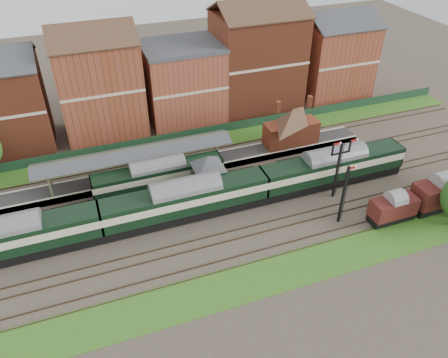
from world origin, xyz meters
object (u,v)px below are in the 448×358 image
object	(u,v)px
goods_van_a	(393,208)
semaphore_bracket	(338,166)
dmu_train	(186,200)
signal_box	(209,175)
platform_railcar	(159,176)

from	to	relation	value
goods_van_a	semaphore_bracket	bearing A→B (deg)	121.08
semaphore_bracket	dmu_train	xyz separation A→B (m)	(-18.93, 2.50, -1.95)
dmu_train	goods_van_a	size ratio (longest dim) A/B	10.86
signal_box	semaphore_bracket	distance (m)	16.16
semaphore_bracket	platform_railcar	xyz separation A→B (m)	(-20.78, 9.00, -2.34)
signal_box	dmu_train	size ratio (longest dim) A/B	0.10
dmu_train	platform_railcar	size ratio (longest dim) A/B	3.55
signal_box	goods_van_a	bearing A→B (deg)	-32.87
signal_box	goods_van_a	size ratio (longest dim) A/B	1.08
dmu_train	goods_van_a	distance (m)	24.57
semaphore_bracket	platform_railcar	distance (m)	22.77
platform_railcar	signal_box	bearing A→B (deg)	-29.50
signal_box	semaphore_bracket	world-z (taller)	semaphore_bracket
semaphore_bracket	dmu_train	distance (m)	19.19
semaphore_bracket	dmu_train	world-z (taller)	semaphore_bracket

